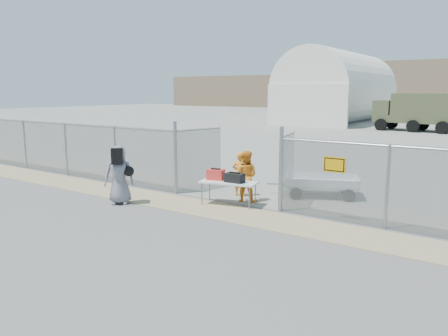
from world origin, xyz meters
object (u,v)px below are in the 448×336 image
Objects in this scene: visitor at (119,175)px; utility_trailer at (322,186)px; security_worker_right at (245,176)px; folding_table at (229,193)px; security_worker_left at (240,174)px.

utility_trailer is at bearing 4.48° from visitor.
security_worker_right is at bearing 0.35° from visitor.
folding_table is 3.47m from visitor.
utility_trailer is at bearing 42.17° from folding_table.
security_worker_right is (0.52, -0.52, 0.07)m from security_worker_left.
visitor is at bearing 22.96° from security_worker_right.
security_worker_left is 0.92× the size of security_worker_right.
security_worker_left is 0.81× the size of visitor.
security_worker_right is 0.89× the size of visitor.
security_worker_right is 3.97m from visitor.
security_worker_right is at bearing 119.57° from security_worker_left.
visitor is (-2.58, -3.00, 0.17)m from security_worker_left.
visitor is at bearing -160.88° from utility_trailer.
security_worker_left is 2.77m from utility_trailer.
folding_table is at bearing -149.44° from utility_trailer.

